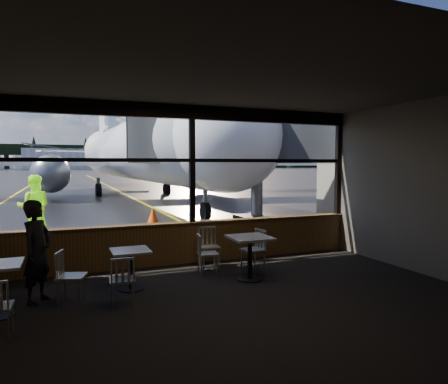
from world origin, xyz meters
TOP-DOWN VIEW (x-y plane):
  - ground_plane at (0.00, 120.00)m, footprint 520.00×520.00m
  - carpet_floor at (0.00, -3.00)m, footprint 8.00×6.00m
  - ceiling at (0.00, -3.00)m, footprint 8.00×6.00m
  - wall_right at (4.00, -3.00)m, footprint 0.04×6.00m
  - wall_back at (0.00, -6.00)m, footprint 8.00×0.04m
  - window_sill at (0.00, 0.00)m, footprint 8.00×0.28m
  - window_header at (0.00, 0.00)m, footprint 8.00×0.18m
  - mullion_centre at (0.00, 0.00)m, footprint 0.12×0.12m
  - mullion_right at (3.95, 0.00)m, footprint 0.12×0.12m
  - window_transom at (0.00, 0.00)m, footprint 8.00×0.10m
  - airliner at (2.06, 19.58)m, footprint 33.82×39.93m
  - jet_bridge at (3.60, 5.50)m, footprint 9.05×11.06m
  - cafe_table_near at (0.61, -1.70)m, footprint 0.76×0.76m
  - cafe_table_mid at (-1.60, -1.48)m, footprint 0.65×0.65m
  - chair_near_e at (0.94, -1.17)m, footprint 0.55×0.55m
  - chair_near_w at (-0.01, -1.06)m, footprint 0.51×0.51m
  - chair_near_n at (0.20, -0.56)m, footprint 0.52×0.52m
  - chair_mid_s at (-1.84, -2.23)m, footprint 0.47×0.47m
  - chair_mid_w at (-2.57, -1.82)m, footprint 0.59×0.59m
  - passenger at (-3.07, -1.57)m, footprint 0.66×0.72m
  - ground_crew at (-3.49, 4.47)m, footprint 0.94×0.74m
  - cone_nose at (0.47, 6.58)m, footprint 0.41×0.41m
  - terminal_annex at (10.00, 2.50)m, footprint 5.00×7.00m
  - hangar_mid at (0.00, 185.00)m, footprint 38.00×15.00m
  - hangar_right at (60.00, 178.00)m, footprint 50.00×20.00m
  - fuel_tank_b at (-20.00, 182.00)m, footprint 8.00×8.00m
  - fuel_tank_c at (-10.00, 182.00)m, footprint 8.00×8.00m
  - treeline at (0.00, 210.00)m, footprint 360.00×3.00m

SIDE VIEW (x-z plane):
  - ground_plane at x=0.00m, z-range 0.00..0.00m
  - carpet_floor at x=0.00m, z-range 0.01..0.01m
  - cone_nose at x=0.47m, z-range 0.00..0.57m
  - cafe_table_mid at x=-1.60m, z-range 0.00..0.72m
  - chair_mid_s at x=-1.84m, z-range 0.00..0.81m
  - chair_near_w at x=-0.01m, z-range 0.00..0.83m
  - cafe_table_near at x=0.61m, z-range 0.00..0.84m
  - chair_mid_w at x=-2.57m, z-range 0.00..0.85m
  - chair_near_n at x=0.20m, z-range 0.00..0.87m
  - chair_near_e at x=0.94m, z-range 0.00..0.88m
  - window_sill at x=0.00m, z-range 0.00..0.90m
  - passenger at x=-3.07m, z-range 0.00..1.65m
  - ground_crew at x=-3.49m, z-range 0.00..1.90m
  - wall_right at x=4.00m, z-range 0.00..3.50m
  - wall_back at x=0.00m, z-range 0.00..3.50m
  - mullion_centre at x=0.00m, z-range 0.90..3.50m
  - mullion_right at x=3.95m, z-range 0.90..3.50m
  - window_transom at x=0.00m, z-range 2.26..2.34m
  - jet_bridge at x=3.60m, z-range 0.00..4.83m
  - terminal_annex at x=10.00m, z-range 0.00..6.00m
  - fuel_tank_b at x=-20.00m, z-range 0.00..6.00m
  - fuel_tank_c at x=-10.00m, z-range 0.00..6.00m
  - window_header at x=0.00m, z-range 3.20..3.50m
  - ceiling at x=0.00m, z-range 3.48..3.52m
  - hangar_mid at x=0.00m, z-range 0.00..10.00m
  - airliner at x=2.06m, z-range 0.00..11.76m
  - hangar_right at x=60.00m, z-range 0.00..12.00m
  - treeline at x=0.00m, z-range 0.00..12.00m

